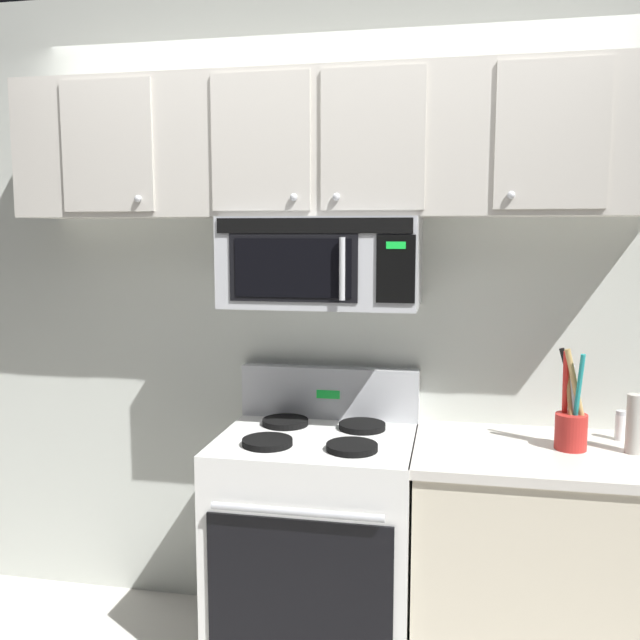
{
  "coord_description": "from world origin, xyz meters",
  "views": [
    {
      "loc": [
        0.51,
        -2.14,
        1.69
      ],
      "look_at": [
        0.0,
        0.49,
        1.35
      ],
      "focal_mm": 38.86,
      "sensor_mm": 36.0,
      "label": 1
    }
  ],
  "objects_px": {
    "over_range_microwave": "(322,262)",
    "pepper_mill": "(634,424)",
    "stove_range": "(317,542)",
    "salt_shaker": "(620,425)",
    "utensil_crock_red": "(571,421)"
  },
  "relations": [
    {
      "from": "salt_shaker",
      "to": "pepper_mill",
      "type": "relative_size",
      "value": 0.53
    },
    {
      "from": "utensil_crock_red",
      "to": "salt_shaker",
      "type": "height_order",
      "value": "utensil_crock_red"
    },
    {
      "from": "stove_range",
      "to": "over_range_microwave",
      "type": "distance_m",
      "value": 1.11
    },
    {
      "from": "stove_range",
      "to": "over_range_microwave",
      "type": "relative_size",
      "value": 1.47
    },
    {
      "from": "stove_range",
      "to": "salt_shaker",
      "type": "bearing_deg",
      "value": 8.84
    },
    {
      "from": "salt_shaker",
      "to": "pepper_mill",
      "type": "distance_m",
      "value": 0.17
    },
    {
      "from": "utensil_crock_red",
      "to": "salt_shaker",
      "type": "distance_m",
      "value": 0.26
    },
    {
      "from": "stove_range",
      "to": "salt_shaker",
      "type": "xyz_separation_m",
      "value": [
        1.15,
        0.18,
        0.49
      ]
    },
    {
      "from": "pepper_mill",
      "to": "salt_shaker",
      "type": "bearing_deg",
      "value": 93.77
    },
    {
      "from": "over_range_microwave",
      "to": "pepper_mill",
      "type": "bearing_deg",
      "value": -4.77
    },
    {
      "from": "stove_range",
      "to": "salt_shaker",
      "type": "height_order",
      "value": "stove_range"
    },
    {
      "from": "utensil_crock_red",
      "to": "salt_shaker",
      "type": "relative_size",
      "value": 3.28
    },
    {
      "from": "stove_range",
      "to": "utensil_crock_red",
      "type": "relative_size",
      "value": 2.98
    },
    {
      "from": "stove_range",
      "to": "utensil_crock_red",
      "type": "bearing_deg",
      "value": 1.46
    },
    {
      "from": "stove_range",
      "to": "pepper_mill",
      "type": "xyz_separation_m",
      "value": [
        1.16,
        0.02,
        0.54
      ]
    }
  ]
}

